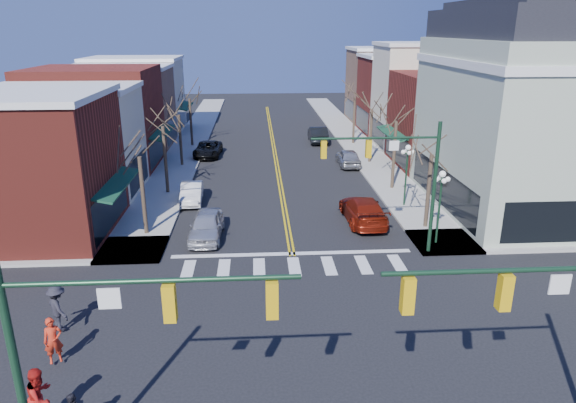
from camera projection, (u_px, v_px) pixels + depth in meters
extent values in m
plane|color=black|center=(306.00, 335.00, 20.48)|extent=(160.00, 160.00, 0.00)
cube|color=#9E9B93|center=(165.00, 189.00, 38.83)|extent=(3.50, 70.00, 0.15)
cube|color=#9E9B93|center=(393.00, 185.00, 39.89)|extent=(3.50, 70.00, 0.15)
cube|color=maroon|center=(18.00, 168.00, 29.36)|extent=(10.00, 8.50, 8.00)
cube|color=beige|center=(65.00, 144.00, 36.76)|extent=(10.00, 7.00, 7.50)
cube|color=maroon|center=(97.00, 118.00, 44.16)|extent=(10.00, 9.00, 8.50)
cube|color=#9B7055|center=(120.00, 108.00, 52.07)|extent=(10.00, 7.50, 7.80)
cube|color=beige|center=(137.00, 97.00, 59.33)|extent=(10.00, 8.00, 8.20)
cube|color=maroon|center=(455.00, 121.00, 44.47)|extent=(10.00, 8.50, 8.00)
cube|color=beige|center=(428.00, 98.00, 51.47)|extent=(10.00, 7.00, 10.00)
cube|color=maroon|center=(406.00, 96.00, 58.80)|extent=(10.00, 8.00, 8.50)
cube|color=#9B7055|center=(389.00, 86.00, 66.28)|extent=(10.00, 8.00, 9.00)
cube|color=#ABB79F|center=(537.00, 127.00, 33.41)|extent=(12.00, 14.00, 11.00)
cube|color=white|center=(547.00, 62.00, 32.10)|extent=(12.25, 14.25, 0.50)
cube|color=black|center=(553.00, 23.00, 31.36)|extent=(11.40, 13.40, 1.80)
cube|color=black|center=(556.00, 4.00, 31.01)|extent=(9.80, 11.80, 0.60)
cylinder|color=#14331E|center=(21.00, 393.00, 11.88)|extent=(0.20, 0.20, 7.20)
cylinder|color=#14331E|center=(153.00, 281.00, 11.18)|extent=(6.50, 0.12, 0.12)
cube|color=gold|center=(170.00, 303.00, 11.37)|extent=(0.28, 0.28, 0.90)
cube|color=gold|center=(272.00, 299.00, 11.51)|extent=(0.28, 0.28, 0.90)
cylinder|color=#14331E|center=(522.00, 270.00, 11.68)|extent=(6.50, 0.12, 0.12)
cube|color=gold|center=(505.00, 292.00, 11.84)|extent=(0.28, 0.28, 0.90)
cube|color=gold|center=(408.00, 295.00, 11.70)|extent=(0.28, 0.28, 0.90)
cylinder|color=#14331E|center=(434.00, 190.00, 26.76)|extent=(0.20, 0.20, 7.20)
cylinder|color=#14331E|center=(375.00, 138.00, 25.67)|extent=(6.50, 0.12, 0.12)
cube|color=gold|center=(368.00, 149.00, 25.82)|extent=(0.28, 0.28, 0.90)
cube|color=gold|center=(324.00, 150.00, 25.69)|extent=(0.28, 0.28, 0.90)
cylinder|color=#14331E|center=(439.00, 211.00, 28.37)|extent=(0.12, 0.12, 4.00)
sphere|color=white|center=(443.00, 174.00, 27.67)|extent=(0.36, 0.36, 0.36)
cylinder|color=#14331E|center=(406.00, 179.00, 34.51)|extent=(0.12, 0.12, 4.00)
sphere|color=white|center=(408.00, 147.00, 33.82)|extent=(0.36, 0.36, 0.36)
cylinder|color=#382B21|center=(143.00, 197.00, 29.60)|extent=(0.24, 0.24, 4.76)
cylinder|color=#382B21|center=(165.00, 161.00, 37.12)|extent=(0.24, 0.24, 5.04)
cylinder|color=#382B21|center=(181.00, 141.00, 44.76)|extent=(0.24, 0.24, 4.55)
cylinder|color=#382B21|center=(191.00, 123.00, 52.26)|extent=(0.24, 0.24, 4.90)
cylinder|color=#382B21|center=(428.00, 192.00, 30.64)|extent=(0.24, 0.24, 4.62)
cylinder|color=#382B21|center=(394.00, 156.00, 38.11)|extent=(0.24, 0.24, 5.18)
cylinder|color=#382B21|center=(371.00, 137.00, 45.73)|extent=(0.24, 0.24, 4.83)
cylinder|color=#382B21|center=(354.00, 121.00, 53.27)|extent=(0.24, 0.24, 4.97)
imported|color=silver|center=(206.00, 226.00, 29.70)|extent=(2.01, 4.61, 1.55)
imported|color=white|center=(192.00, 193.00, 35.87)|extent=(1.62, 4.15, 1.34)
imported|color=black|center=(208.00, 149.00, 48.72)|extent=(2.62, 5.17, 1.40)
imported|color=maroon|center=(363.00, 210.00, 32.16)|extent=(2.43, 5.62, 1.61)
imported|color=#A4A5A9|center=(348.00, 157.00, 45.39)|extent=(1.79, 4.44, 1.51)
imported|color=black|center=(318.00, 134.00, 54.77)|extent=(1.84, 5.15, 1.69)
imported|color=red|center=(53.00, 340.00, 18.33)|extent=(0.77, 0.66, 1.77)
imported|color=#B11712|center=(40.00, 397.00, 15.38)|extent=(0.89, 1.07, 1.97)
imported|color=black|center=(58.00, 308.00, 20.33)|extent=(1.37, 1.39, 1.92)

